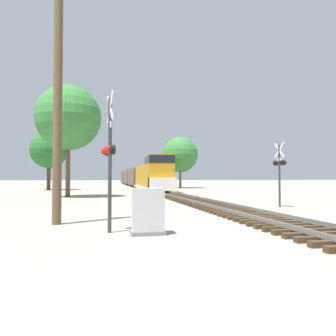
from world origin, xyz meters
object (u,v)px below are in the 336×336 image
Objects in this scene: tree_far_right at (68,118)px; tree_mid_background at (49,150)px; freight_train at (136,177)px; relay_cabinet at (148,211)px; crossing_signal_near at (109,154)px; utility_pole at (58,94)px; tree_deep_background at (180,155)px; crossing_signal_far at (280,167)px.

tree_mid_background is at bearing 103.90° from tree_far_right.
freight_train is 21.41m from tree_mid_background.
relay_cabinet is at bearing -95.27° from freight_train.
crossing_signal_near is 0.46× the size of utility_pole.
freight_train is at bearing 49.14° from tree_mid_background.
relay_cabinet is at bearing -76.92° from tree_mid_background.
crossing_signal_near is 0.52× the size of tree_deep_background.
utility_pole reaches higher than crossing_signal_far.
tree_far_right is (-1.40, 17.48, 2.18)m from utility_pole.
crossing_signal_far is (3.90, -46.24, 0.51)m from freight_train.
freight_train is 6.22× the size of tree_far_right.
utility_pole reaches higher than relay_cabinet.
freight_train is 46.41m from crossing_signal_far.
crossing_signal_far is at bearing -43.44° from tree_far_right.
tree_deep_background is at bearing 70.43° from utility_pole.
relay_cabinet is at bearing -77.65° from tree_far_right.
relay_cabinet is 0.15× the size of utility_pole.
tree_far_right reaches higher than tree_deep_background.
freight_train is 13.99× the size of crossing_signal_near.
utility_pole is 42.51m from tree_deep_background.
freight_train is at bearing 84.73° from relay_cabinet.
freight_train is at bearing 81.09° from utility_pole.
crossing_signal_far is (10.04, 7.10, -0.14)m from crossing_signal_near.
freight_train reaches higher than relay_cabinet.
tree_mid_background is at bearing 24.26° from crossing_signal_far.
crossing_signal_near reaches higher than freight_train.
freight_train is 51.83m from utility_pole.
relay_cabinet is (-4.97, -53.88, -1.14)m from freight_train.
utility_pole is 1.13× the size of tree_deep_background.
crossing_signal_near is at bearing -106.31° from tree_deep_background.
utility_pole reaches higher than crossing_signal_near.
freight_train is 7.32× the size of tree_deep_background.
tree_mid_background is at bearing -130.86° from freight_train.
utility_pole reaches higher than freight_train.
freight_train is 54.12m from relay_cabinet.
tree_deep_background is at bearing 75.33° from relay_cabinet.
relay_cabinet is at bearing -42.25° from utility_pole.
crossing_signal_far is 13.12m from utility_pole.
utility_pole is (-1.87, 2.22, 2.40)m from crossing_signal_near.
crossing_signal_far is 2.69× the size of relay_cabinet.
tree_mid_background reaches higher than crossing_signal_near.
tree_far_right reaches higher than crossing_signal_far.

